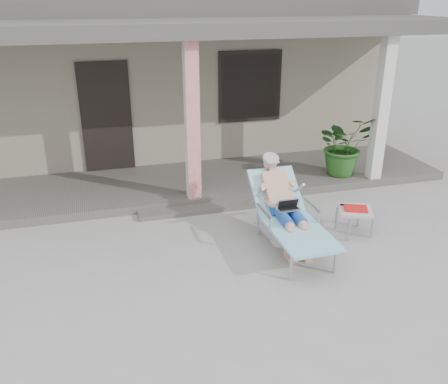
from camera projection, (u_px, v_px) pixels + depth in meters
name	position (u px, v px, depth m)	size (l,w,h in m)	color
ground	(229.00, 268.00, 6.36)	(60.00, 60.00, 0.00)	#9E9E99
house	(154.00, 71.00, 11.48)	(10.40, 5.40, 3.30)	gray
porch_deck	(185.00, 183.00, 9.00)	(10.00, 2.00, 0.15)	#605B56
porch_overhang	(180.00, 33.00, 7.90)	(10.00, 2.30, 2.85)	silver
porch_step	(198.00, 209.00, 7.99)	(2.00, 0.30, 0.07)	#605B56
lounger	(287.00, 195.00, 6.70)	(0.73, 1.94, 1.25)	#B7B7BC
side_table	(355.00, 212.00, 7.13)	(0.64, 0.64, 0.44)	#BABAB5
potted_palm	(344.00, 145.00, 9.04)	(1.05, 0.91, 1.17)	#26591E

